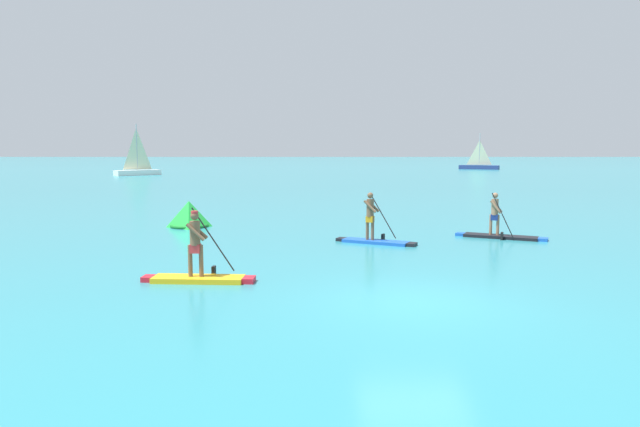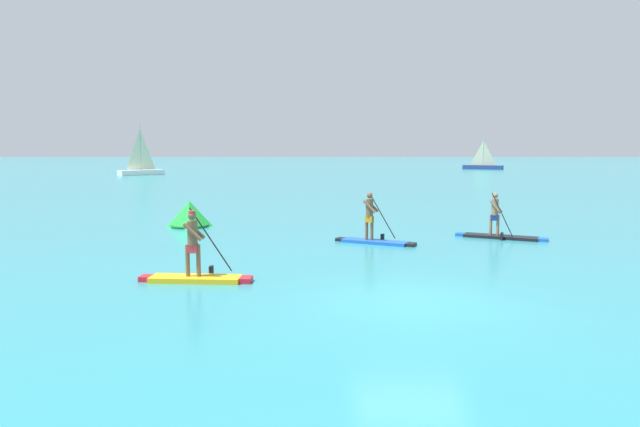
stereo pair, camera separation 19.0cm
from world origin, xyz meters
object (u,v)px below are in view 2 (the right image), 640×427
Objects in this scene: paddleboarder_mid_center at (374,232)px; sailboat_right_horizon at (483,165)px; race_marker_buoy at (190,215)px; sailboat_left_horizon at (141,168)px; paddleboarder_far_right at (499,230)px; paddleboarder_near_left at (196,267)px.

sailboat_right_horizon reaches higher than paddleboarder_mid_center.
sailboat_left_horizon reaches higher than race_marker_buoy.
paddleboarder_mid_center is 0.89× the size of paddleboarder_far_right.
sailboat_left_horizon is (-29.99, 51.25, 0.51)m from paddleboarder_far_right.
sailboat_right_horizon reaches higher than race_marker_buoy.
sailboat_right_horizon is (31.65, 68.83, 0.16)m from race_marker_buoy.
sailboat_left_horizon is at bearing 110.04° from race_marker_buoy.
race_marker_buoy is at bearing -89.70° from sailboat_right_horizon.
paddleboarder_far_right is 1.94× the size of race_marker_buoy.
paddleboarder_mid_center is at bearing -83.21° from sailboat_right_horizon.
race_marker_buoy is 0.26× the size of sailboat_right_horizon.
paddleboarder_near_left is at bearing -85.20° from sailboat_right_horizon.
paddleboarder_mid_center is 76.97m from sailboat_right_horizon.
paddleboarder_mid_center is 0.44× the size of sailboat_left_horizon.
sailboat_left_horizon is (-20.12, 58.35, 0.48)m from paddleboarder_near_left.
paddleboarder_near_left is 12.16m from paddleboarder_far_right.
paddleboarder_mid_center reaches higher than race_marker_buoy.
paddleboarder_mid_center is at bearing 52.97° from paddleboarder_near_left.
paddleboarder_mid_center is (5.04, 5.94, 0.03)m from paddleboarder_near_left.
paddleboarder_near_left is 1.75× the size of race_marker_buoy.
paddleboarder_mid_center reaches higher than paddleboarder_far_right.
paddleboarder_mid_center is 1.72× the size of race_marker_buoy.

